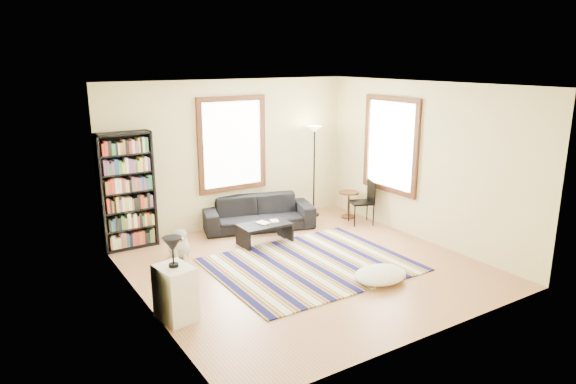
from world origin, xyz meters
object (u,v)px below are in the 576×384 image
folding_chair (361,203)px  floor_cushion (380,275)px  side_table (348,205)px  bookshelf (127,191)px  dog (179,242)px  sofa (258,213)px  white_cabinet (175,293)px  floor_lamp (314,172)px  coffee_table (265,233)px

folding_chair → floor_cushion: bearing=-103.2°
side_table → bookshelf: bearing=171.2°
bookshelf → dog: (0.53, -0.90, -0.73)m
bookshelf → floor_cushion: 4.39m
bookshelf → dog: bearing=-59.4°
sofa → floor_cushion: bearing=-68.0°
side_table → white_cabinet: white_cabinet is taller
sofa → floor_lamp: (1.37, 0.10, 0.63)m
coffee_table → floor_cushion: 2.39m
floor_cushion → side_table: 3.15m
side_table → floor_lamp: bearing=136.7°
side_table → floor_cushion: bearing=-120.4°
bookshelf → side_table: bookshelf is taller
sofa → white_cabinet: size_ratio=2.98×
sofa → side_table: bearing=4.7°
sofa → folding_chair: 2.03m
folding_chair → dog: folding_chair is taller
floor_lamp → side_table: bearing=-43.3°
sofa → bookshelf: bookshelf is taller
sofa → floor_cushion: (0.31, -3.10, -0.20)m
side_table → white_cabinet: (-4.50, -2.17, 0.08)m
sofa → coffee_table: bearing=-95.0°
bookshelf → floor_lamp: bookshelf is taller
coffee_table → floor_cushion: bearing=-75.0°
bookshelf → dog: 1.28m
floor_lamp → folding_chair: floor_lamp is taller
floor_lamp → dog: bearing=-167.1°
bookshelf → folding_chair: size_ratio=2.33×
white_cabinet → side_table: bearing=16.0°
folding_chair → bookshelf: bearing=-173.8°
bookshelf → coffee_table: bearing=-27.5°
white_cabinet → sofa: bearing=34.8°
white_cabinet → dog: size_ratio=1.32×
sofa → white_cabinet: (-2.61, -2.56, 0.05)m
bookshelf → white_cabinet: size_ratio=2.86×
white_cabinet → coffee_table: bearing=27.9°
coffee_table → side_table: 2.25m
bookshelf → dog: size_ratio=3.77×
coffee_table → side_table: bearing=10.4°
white_cabinet → dog: (0.77, 1.93, -0.08)m
floor_cushion → floor_lamp: bearing=71.6°
coffee_table → sofa: bearing=68.6°
bookshelf → side_table: size_ratio=3.70×
sofa → floor_cushion: size_ratio=2.48×
coffee_table → dog: 1.53m
folding_chair → floor_lamp: bearing=137.6°
bookshelf → floor_cushion: bookshelf is taller
bookshelf → white_cabinet: 2.92m
coffee_table → white_cabinet: white_cabinet is taller
bookshelf → floor_cushion: bearing=-51.6°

